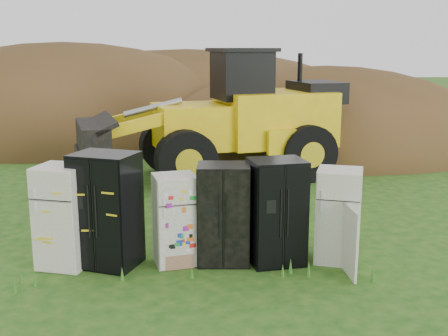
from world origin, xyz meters
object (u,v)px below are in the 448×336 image
Objects in this scene: fridge_leftmost at (63,216)px; fridge_dark_mid at (224,214)px; fridge_sticker at (175,219)px; wheel_loader at (211,114)px; fridge_black_right at (276,212)px; fridge_open_door at (338,215)px; fridge_black_side at (106,210)px.

fridge_dark_mid is at bearing 16.76° from fridge_leftmost.
wheel_loader is at bearing 69.65° from fridge_sticker.
fridge_black_right is (3.68, -0.03, 0.03)m from fridge_leftmost.
fridge_black_side is at bearing -162.68° from fridge_open_door.
fridge_leftmost is at bearing -162.54° from fridge_open_door.
fridge_open_door is 0.22× the size of wheel_loader.
fridge_sticker is at bearing 167.98° from fridge_black_right.
fridge_leftmost is at bearing -127.39° from wheel_loader.
fridge_dark_mid reaches higher than fridge_sticker.
wheel_loader is (-0.94, 6.60, 0.93)m from fridge_black_right.
fridge_sticker is (1.18, 0.02, -0.20)m from fridge_black_side.
fridge_leftmost is 0.90× the size of fridge_black_side.
wheel_loader is (2.74, 6.57, 0.96)m from fridge_leftmost.
fridge_black_right reaches higher than fridge_leftmost.
wheel_loader reaches higher than fridge_leftmost.
wheel_loader is at bearing 87.89° from fridge_black_right.
fridge_dark_mid is (2.76, 0.03, -0.01)m from fridge_leftmost.
wheel_loader is at bearing 124.98° from fridge_open_door.
fridge_open_door is (2.03, -0.05, -0.05)m from fridge_dark_mid.
fridge_open_door is at bearing 2.13° from fridge_dark_mid.
fridge_sticker is at bearing 16.90° from fridge_leftmost.
fridge_leftmost is 2.76m from fridge_dark_mid.
fridge_black_side is 2.94m from fridge_black_right.
wheel_loader is at bearing 83.52° from fridge_leftmost.
fridge_leftmost is 0.96× the size of fridge_black_right.
wheel_loader reaches higher than fridge_black_side.
fridge_leftmost is 3.68m from fridge_black_right.
fridge_open_door is at bearing 21.10° from fridge_black_side.
fridge_dark_mid is (0.85, 0.00, 0.08)m from fridge_sticker.
fridge_black_right is at bearing 15.69° from fridge_leftmost.
fridge_dark_mid is at bearing 22.09° from fridge_black_side.
fridge_dark_mid is at bearing -12.91° from fridge_sticker.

